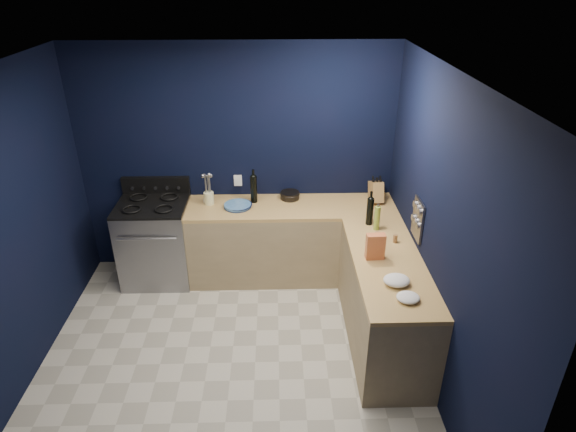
{
  "coord_description": "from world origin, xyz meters",
  "views": [
    {
      "loc": [
        0.43,
        -3.36,
        3.28
      ],
      "look_at": [
        0.55,
        1.0,
        1.0
      ],
      "focal_mm": 30.29,
      "sensor_mm": 36.0,
      "label": 1
    }
  ],
  "objects_px": {
    "gas_range": "(157,243)",
    "utensil_crock": "(209,198)",
    "plate_stack": "(238,206)",
    "knife_block": "(376,192)",
    "crouton_bag": "(375,246)"
  },
  "relations": [
    {
      "from": "gas_range",
      "to": "plate_stack",
      "type": "relative_size",
      "value": 3.11
    },
    {
      "from": "gas_range",
      "to": "plate_stack",
      "type": "bearing_deg",
      "value": -0.22
    },
    {
      "from": "plate_stack",
      "to": "crouton_bag",
      "type": "xyz_separation_m",
      "value": [
        1.31,
        -1.07,
        0.1
      ]
    },
    {
      "from": "knife_block",
      "to": "crouton_bag",
      "type": "height_order",
      "value": "knife_block"
    },
    {
      "from": "gas_range",
      "to": "utensil_crock",
      "type": "distance_m",
      "value": 0.81
    },
    {
      "from": "utensil_crock",
      "to": "crouton_bag",
      "type": "xyz_separation_m",
      "value": [
        1.63,
        -1.17,
        0.05
      ]
    },
    {
      "from": "plate_stack",
      "to": "knife_block",
      "type": "height_order",
      "value": "knife_block"
    },
    {
      "from": "utensil_crock",
      "to": "gas_range",
      "type": "bearing_deg",
      "value": -171.44
    },
    {
      "from": "knife_block",
      "to": "crouton_bag",
      "type": "distance_m",
      "value": 1.21
    },
    {
      "from": "gas_range",
      "to": "utensil_crock",
      "type": "height_order",
      "value": "utensil_crock"
    },
    {
      "from": "gas_range",
      "to": "plate_stack",
      "type": "height_order",
      "value": "plate_stack"
    },
    {
      "from": "gas_range",
      "to": "plate_stack",
      "type": "xyz_separation_m",
      "value": [
        0.94,
        -0.0,
        0.46
      ]
    },
    {
      "from": "plate_stack",
      "to": "utensil_crock",
      "type": "xyz_separation_m",
      "value": [
        -0.32,
        0.1,
        0.05
      ]
    },
    {
      "from": "gas_range",
      "to": "knife_block",
      "type": "xyz_separation_m",
      "value": [
        2.48,
        0.11,
        0.55
      ]
    },
    {
      "from": "plate_stack",
      "to": "knife_block",
      "type": "bearing_deg",
      "value": 4.24
    }
  ]
}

